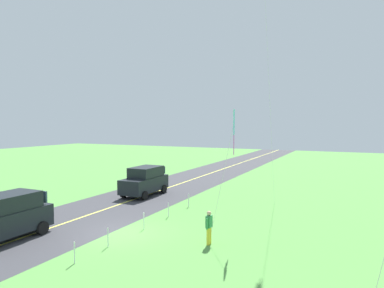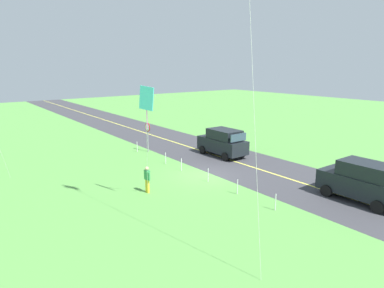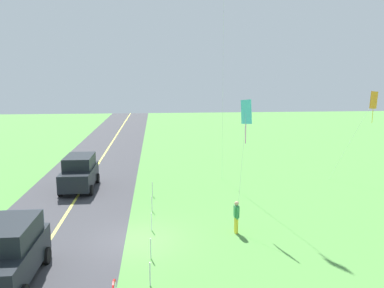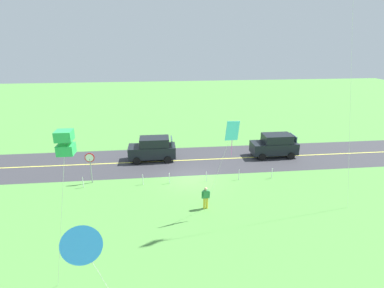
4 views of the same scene
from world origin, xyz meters
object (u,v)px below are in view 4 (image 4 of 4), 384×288
(person_adult_near, at_px, (206,197))
(kite_yellow_high, at_px, (65,143))
(stop_sign, at_px, (90,162))
(car_suv_foreground, at_px, (153,149))
(car_parked_west_near, at_px, (275,145))
(kite_blue_mid, at_px, (82,245))
(kite_red_low, at_px, (232,132))

(person_adult_near, bearing_deg, kite_yellow_high, -71.36)
(stop_sign, relative_size, person_adult_near, 1.60)
(car_suv_foreground, bearing_deg, kite_yellow_high, 81.39)
(car_suv_foreground, distance_m, car_parked_west_near, 11.88)
(car_suv_foreground, bearing_deg, kite_blue_mid, 85.92)
(car_parked_west_near, bearing_deg, kite_yellow_high, 49.02)
(car_parked_west_near, distance_m, kite_yellow_high, 22.95)
(stop_sign, xyz_separation_m, kite_blue_mid, (-3.40, 15.95, 4.10))
(car_suv_foreground, bearing_deg, car_parked_west_near, 178.47)
(person_adult_near, relative_size, kite_blue_mid, 0.25)
(car_parked_west_near, relative_size, stop_sign, 1.72)
(car_parked_west_near, bearing_deg, stop_sign, 13.58)
(person_adult_near, bearing_deg, car_suv_foreground, 169.23)
(car_parked_west_near, height_order, kite_yellow_high, kite_yellow_high)
(car_suv_foreground, relative_size, stop_sign, 1.72)
(kite_red_low, bearing_deg, stop_sign, -29.23)
(stop_sign, bearing_deg, car_parked_west_near, -166.42)
(kite_red_low, xyz_separation_m, kite_blue_mid, (6.56, 10.37, 0.26))
(stop_sign, bearing_deg, kite_yellow_high, 100.30)
(kite_yellow_high, bearing_deg, person_adult_near, -128.96)
(car_parked_west_near, bearing_deg, kite_blue_mid, 56.32)
(kite_red_low, distance_m, kite_yellow_high, 10.58)
(stop_sign, distance_m, kite_red_low, 12.04)
(kite_yellow_high, bearing_deg, kite_red_low, -137.63)
(car_parked_west_near, distance_m, kite_red_low, 12.58)
(person_adult_near, relative_size, kite_yellow_high, 0.20)
(kite_blue_mid, bearing_deg, person_adult_near, -114.78)
(car_parked_west_near, xyz_separation_m, kite_yellow_high, (14.44, 16.62, 6.50))
(car_parked_west_near, height_order, kite_blue_mid, kite_blue_mid)
(car_parked_west_near, relative_size, person_adult_near, 2.75)
(car_parked_west_near, distance_m, kite_blue_mid, 24.48)
(stop_sign, xyz_separation_m, kite_red_low, (-9.96, 5.57, 3.84))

